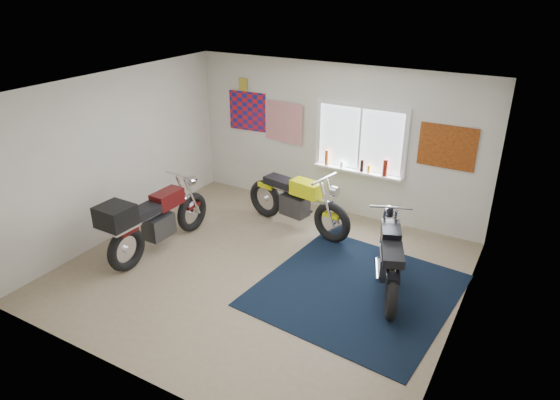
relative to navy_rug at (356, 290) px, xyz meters
The scene contains 10 objects.
ground 1.43m from the navy_rug, behind, with size 5.50×5.50×0.00m, color #9E896B.
room_shell 2.17m from the navy_rug, behind, with size 5.50×5.50×5.50m.
navy_rug is the anchor object (origin of this frame).
window_assembly 2.77m from the navy_rug, 112.24° to the left, with size 1.66×0.17×1.26m.
oil_bottles 2.53m from the navy_rug, 111.02° to the left, with size 1.17×0.09×0.30m.
flag_display 4.54m from the navy_rug, 145.88° to the left, with size 1.60×0.10×1.17m.
triumph_poster 2.78m from the navy_rug, 76.54° to the left, with size 0.90×0.03×0.70m, color #A54C14.
yellow_triumph 2.12m from the navy_rug, 142.05° to the left, with size 2.15×0.68×1.09m.
black_chrome_bike 0.63m from the navy_rug, 41.07° to the left, with size 0.89×1.91×1.03m.
maroon_tourer 3.28m from the navy_rug, 169.25° to the right, with size 0.65×2.16×1.10m.
Camera 1 is at (3.37, -5.37, 4.05)m, focal length 32.00 mm.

